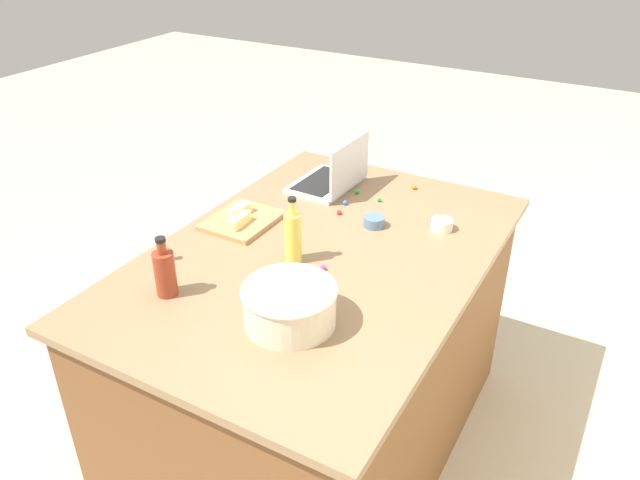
# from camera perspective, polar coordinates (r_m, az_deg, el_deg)

# --- Properties ---
(ground_plane) EXTENTS (12.00, 12.00, 0.00)m
(ground_plane) POSITION_cam_1_polar(r_m,az_deg,el_deg) (2.71, 0.00, -17.74)
(ground_plane) COLOR #B7A88E
(island_counter) EXTENTS (1.55, 1.05, 0.90)m
(island_counter) POSITION_cam_1_polar(r_m,az_deg,el_deg) (2.39, 0.00, -10.42)
(island_counter) COLOR brown
(island_counter) RESTS_ON ground
(laptop) EXTENTS (0.32, 0.24, 0.22)m
(laptop) POSITION_cam_1_polar(r_m,az_deg,el_deg) (2.57, 1.19, 5.74)
(laptop) COLOR #B7B7BC
(laptop) RESTS_ON island_counter
(mixing_bowl_large) EXTENTS (0.28, 0.28, 0.12)m
(mixing_bowl_large) POSITION_cam_1_polar(r_m,az_deg,el_deg) (1.77, -2.80, -5.90)
(mixing_bowl_large) COLOR beige
(mixing_bowl_large) RESTS_ON island_counter
(bottle_oil) EXTENTS (0.06, 0.06, 0.23)m
(bottle_oil) POSITION_cam_1_polar(r_m,az_deg,el_deg) (2.04, -2.49, 0.35)
(bottle_oil) COLOR #DBC64C
(bottle_oil) RESTS_ON island_counter
(bottle_soy) EXTENTS (0.07, 0.07, 0.20)m
(bottle_soy) POSITION_cam_1_polar(r_m,az_deg,el_deg) (1.94, -14.00, -2.86)
(bottle_soy) COLOR maroon
(bottle_soy) RESTS_ON island_counter
(cutting_board) EXTENTS (0.27, 0.22, 0.02)m
(cutting_board) POSITION_cam_1_polar(r_m,az_deg,el_deg) (2.33, -7.15, 1.78)
(cutting_board) COLOR #AD7F4C
(cutting_board) RESTS_ON island_counter
(butter_stick_left) EXTENTS (0.11, 0.05, 0.04)m
(butter_stick_left) POSITION_cam_1_polar(r_m,az_deg,el_deg) (2.34, -7.40, 2.66)
(butter_stick_left) COLOR #F4E58C
(butter_stick_left) RESTS_ON cutting_board
(butter_stick_right) EXTENTS (0.11, 0.04, 0.04)m
(butter_stick_right) POSITION_cam_1_polar(r_m,az_deg,el_deg) (2.28, -7.41, 1.78)
(butter_stick_right) COLOR #F4E58C
(butter_stick_right) RESTS_ON cutting_board
(ramekin_small) EXTENTS (0.08, 0.08, 0.04)m
(ramekin_small) POSITION_cam_1_polar(r_m,az_deg,el_deg) (2.30, 4.97, 1.70)
(ramekin_small) COLOR slate
(ramekin_small) RESTS_ON island_counter
(ramekin_medium) EXTENTS (0.08, 0.08, 0.04)m
(ramekin_medium) POSITION_cam_1_polar(r_m,az_deg,el_deg) (2.31, 11.08, 1.39)
(ramekin_medium) COLOR beige
(ramekin_medium) RESTS_ON island_counter
(kitchen_timer) EXTENTS (0.07, 0.07, 0.08)m
(kitchen_timer) POSITION_cam_1_polar(r_m,az_deg,el_deg) (2.13, -14.22, -1.01)
(kitchen_timer) COLOR #B2B2B7
(kitchen_timer) RESTS_ON island_counter
(candy_0) EXTENTS (0.02, 0.02, 0.02)m
(candy_0) POSITION_cam_1_polar(r_m,az_deg,el_deg) (2.37, 1.77, 2.55)
(candy_0) COLOR red
(candy_0) RESTS_ON island_counter
(candy_1) EXTENTS (0.02, 0.02, 0.02)m
(candy_1) POSITION_cam_1_polar(r_m,az_deg,el_deg) (1.75, -4.71, -8.81)
(candy_1) COLOR yellow
(candy_1) RESTS_ON island_counter
(candy_2) EXTENTS (0.02, 0.02, 0.02)m
(candy_2) POSITION_cam_1_polar(r_m,az_deg,el_deg) (2.48, 5.44, 3.68)
(candy_2) COLOR green
(candy_2) RESTS_ON island_counter
(candy_3) EXTENTS (0.02, 0.02, 0.02)m
(candy_3) POSITION_cam_1_polar(r_m,az_deg,el_deg) (2.03, 0.29, -2.54)
(candy_3) COLOR #CC3399
(candy_3) RESTS_ON island_counter
(candy_4) EXTENTS (0.02, 0.02, 0.02)m
(candy_4) POSITION_cam_1_polar(r_m,az_deg,el_deg) (2.54, 3.47, 4.43)
(candy_4) COLOR green
(candy_4) RESTS_ON island_counter
(candy_5) EXTENTS (0.02, 0.02, 0.02)m
(candy_5) POSITION_cam_1_polar(r_m,az_deg,el_deg) (2.45, 2.32, 3.43)
(candy_5) COLOR blue
(candy_5) RESTS_ON island_counter
(candy_6) EXTENTS (0.02, 0.02, 0.02)m
(candy_6) POSITION_cam_1_polar(r_m,az_deg,el_deg) (2.61, 8.61, 4.82)
(candy_6) COLOR orange
(candy_6) RESTS_ON island_counter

